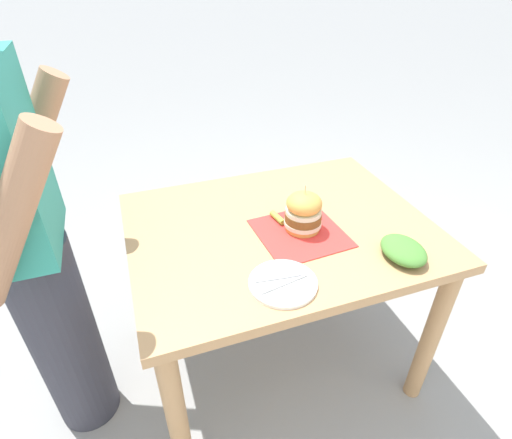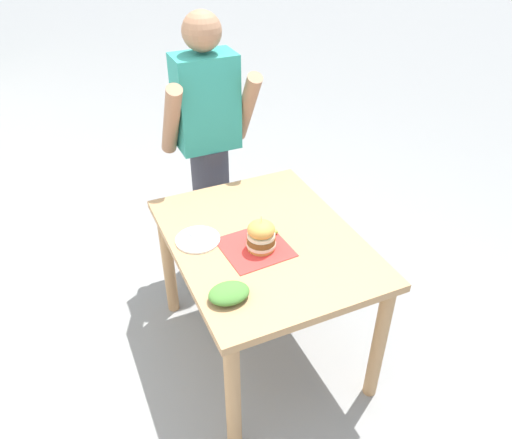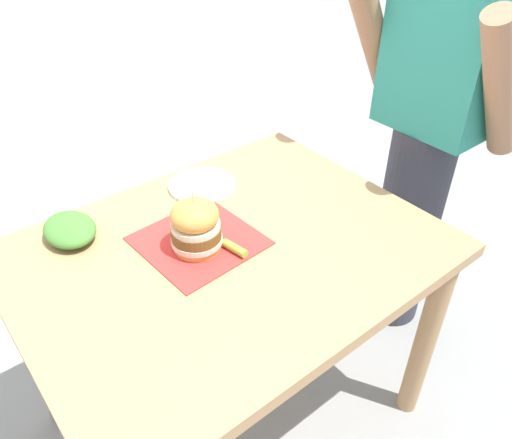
{
  "view_description": "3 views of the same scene",
  "coord_description": "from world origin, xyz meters",
  "px_view_note": "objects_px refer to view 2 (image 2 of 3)",
  "views": [
    {
      "loc": [
        -1.16,
        0.51,
        1.67
      ],
      "look_at": [
        0.0,
        0.1,
        0.84
      ],
      "focal_mm": 28.0,
      "sensor_mm": 36.0,
      "label": 1
    },
    {
      "loc": [
        -0.85,
        -1.79,
        2.27
      ],
      "look_at": [
        0.0,
        0.1,
        0.84
      ],
      "focal_mm": 35.0,
      "sensor_mm": 36.0,
      "label": 2
    },
    {
      "loc": [
        0.89,
        -0.61,
        1.68
      ],
      "look_at": [
        0.0,
        0.1,
        0.84
      ],
      "focal_mm": 35.0,
      "sensor_mm": 36.0,
      "label": 3
    }
  ],
  "objects_px": {
    "pickle_spear": "(270,234)",
    "diner_across_table": "(209,148)",
    "patio_table": "(264,258)",
    "side_salad": "(229,293)",
    "sandwich": "(261,236)",
    "side_plate_with_forks": "(198,240)"
  },
  "relations": [
    {
      "from": "sandwich",
      "to": "pickle_spear",
      "type": "xyz_separation_m",
      "value": [
        0.08,
        0.07,
        -0.06
      ]
    },
    {
      "from": "side_salad",
      "to": "diner_across_table",
      "type": "xyz_separation_m",
      "value": [
        0.34,
        1.18,
        0.07
      ]
    },
    {
      "from": "side_salad",
      "to": "diner_across_table",
      "type": "height_order",
      "value": "diner_across_table"
    },
    {
      "from": "patio_table",
      "to": "side_salad",
      "type": "distance_m",
      "value": 0.48
    },
    {
      "from": "pickle_spear",
      "to": "diner_across_table",
      "type": "relative_size",
      "value": 0.05
    },
    {
      "from": "pickle_spear",
      "to": "patio_table",
      "type": "bearing_deg",
      "value": 174.83
    },
    {
      "from": "patio_table",
      "to": "diner_across_table",
      "type": "distance_m",
      "value": 0.89
    },
    {
      "from": "pickle_spear",
      "to": "side_plate_with_forks",
      "type": "relative_size",
      "value": 0.36
    },
    {
      "from": "sandwich",
      "to": "side_plate_with_forks",
      "type": "relative_size",
      "value": 0.85
    },
    {
      "from": "side_plate_with_forks",
      "to": "side_salad",
      "type": "xyz_separation_m",
      "value": [
        -0.01,
        -0.44,
        0.02
      ]
    },
    {
      "from": "side_plate_with_forks",
      "to": "side_salad",
      "type": "height_order",
      "value": "side_salad"
    },
    {
      "from": "diner_across_table",
      "to": "sandwich",
      "type": "bearing_deg",
      "value": -94.42
    },
    {
      "from": "sandwich",
      "to": "diner_across_table",
      "type": "bearing_deg",
      "value": 85.58
    },
    {
      "from": "side_plate_with_forks",
      "to": "pickle_spear",
      "type": "bearing_deg",
      "value": -19.52
    },
    {
      "from": "patio_table",
      "to": "pickle_spear",
      "type": "xyz_separation_m",
      "value": [
        0.03,
        -0.0,
        0.14
      ]
    },
    {
      "from": "pickle_spear",
      "to": "sandwich",
      "type": "bearing_deg",
      "value": -140.45
    },
    {
      "from": "patio_table",
      "to": "diner_across_table",
      "type": "relative_size",
      "value": 0.68
    },
    {
      "from": "side_salad",
      "to": "diner_across_table",
      "type": "distance_m",
      "value": 1.23
    },
    {
      "from": "side_plate_with_forks",
      "to": "patio_table",
      "type": "bearing_deg",
      "value": -20.88
    },
    {
      "from": "diner_across_table",
      "to": "patio_table",
      "type": "bearing_deg",
      "value": -91.49
    },
    {
      "from": "pickle_spear",
      "to": "diner_across_table",
      "type": "xyz_separation_m",
      "value": [
        -0.01,
        0.86,
        0.08
      ]
    },
    {
      "from": "pickle_spear",
      "to": "diner_across_table",
      "type": "height_order",
      "value": "diner_across_table"
    }
  ]
}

